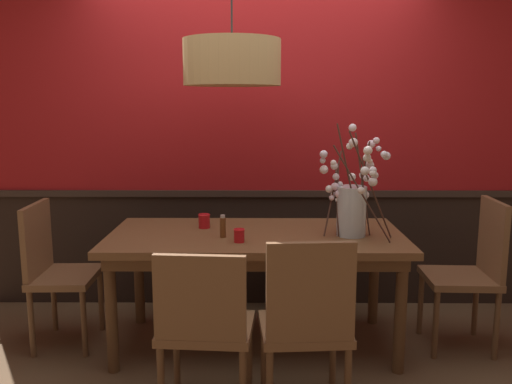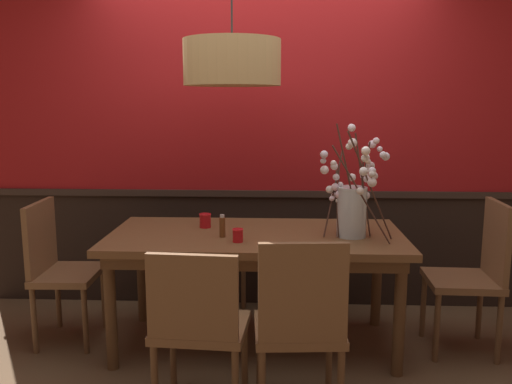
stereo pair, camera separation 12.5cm
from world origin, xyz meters
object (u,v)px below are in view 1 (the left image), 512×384
chair_near_side_left (204,323)px  candle_holder_nearer_edge (204,221)px  chair_far_side_left (222,235)px  condiment_bottle (223,227)px  chair_head_west_end (54,266)px  pendant_lamp (232,63)px  chair_near_side_right (307,320)px  vase_with_blossoms (352,204)px  chair_far_side_right (291,236)px  candle_holder_nearer_center (239,235)px  dining_table (256,246)px  chair_head_east_end (472,267)px

chair_near_side_left → candle_holder_nearer_edge: chair_near_side_left is taller
chair_far_side_left → condiment_bottle: size_ratio=6.51×
chair_head_west_end → pendant_lamp: size_ratio=0.82×
chair_near_side_right → vase_with_blossoms: bearing=66.2°
chair_far_side_right → chair_near_side_right: 1.71m
candle_holder_nearer_center → condiment_bottle: (-0.11, 0.11, 0.03)m
candle_holder_nearer_edge → condiment_bottle: (0.14, -0.25, 0.02)m
chair_far_side_left → condiment_bottle: (0.08, -0.98, 0.30)m
pendant_lamp → chair_head_west_end: bearing=179.2°
chair_far_side_left → candle_holder_nearer_center: 1.15m
chair_near_side_left → pendant_lamp: pendant_lamp is taller
chair_near_side_left → condiment_bottle: size_ratio=6.28×
chair_far_side_left → dining_table: bearing=-72.0°
candle_holder_nearer_center → chair_near_side_left: bearing=-103.5°
chair_near_side_left → condiment_bottle: (0.04, 0.74, 0.31)m
vase_with_blossoms → chair_near_side_left: bearing=-137.5°
dining_table → chair_far_side_left: chair_far_side_left is taller
dining_table → vase_with_blossoms: (0.60, -0.07, 0.29)m
chair_near_side_left → pendant_lamp: bearing=83.0°
chair_head_west_end → vase_with_blossoms: vase_with_blossoms is taller
condiment_bottle → pendant_lamp: bearing=60.5°
chair_head_east_end → candle_holder_nearer_edge: (-1.74, 0.16, 0.27)m
dining_table → candle_holder_nearer_edge: size_ratio=19.82×
chair_far_side_right → chair_near_side_right: chair_near_side_right is taller
chair_near_side_left → vase_with_blossoms: size_ratio=1.27×
chair_far_side_left → chair_near_side_left: (0.04, -1.72, -0.01)m
chair_head_west_end → dining_table: bearing=-0.8°
chair_near_side_right → condiment_bottle: (-0.46, 0.75, 0.29)m
chair_head_east_end → chair_near_side_right: size_ratio=1.02×
chair_head_east_end → condiment_bottle: size_ratio=6.85×
chair_far_side_left → candle_holder_nearer_center: (0.19, -1.10, 0.28)m
chair_far_side_right → chair_near_side_left: bearing=-107.2°
chair_head_east_end → chair_near_side_right: 1.42m
chair_far_side_left → pendant_lamp: size_ratio=0.81×
chair_head_west_end → chair_near_side_right: chair_near_side_right is taller
dining_table → chair_head_east_end: bearing=-0.7°
chair_far_side_right → chair_far_side_left: size_ratio=1.03×
chair_head_west_end → candle_holder_nearer_center: (1.22, -0.24, 0.27)m
vase_with_blossoms → candle_holder_nearer_edge: bearing=167.5°
candle_holder_nearer_edge → chair_near_side_left: bearing=-84.4°
chair_far_side_left → pendant_lamp: 1.58m
candle_holder_nearer_edge → pendant_lamp: pendant_lamp is taller
chair_head_west_end → vase_with_blossoms: (1.92, -0.09, 0.43)m
chair_near_side_left → vase_with_blossoms: 1.24m
chair_head_east_end → chair_far_side_right: size_ratio=1.02×
vase_with_blossoms → chair_head_east_end: bearing=3.6°
chair_head_east_end → candle_holder_nearer_edge: bearing=174.7°
vase_with_blossoms → candle_holder_nearer_center: size_ratio=8.66×
chair_far_side_right → vase_with_blossoms: size_ratio=1.35×
dining_table → chair_far_side_left: bearing=108.0°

